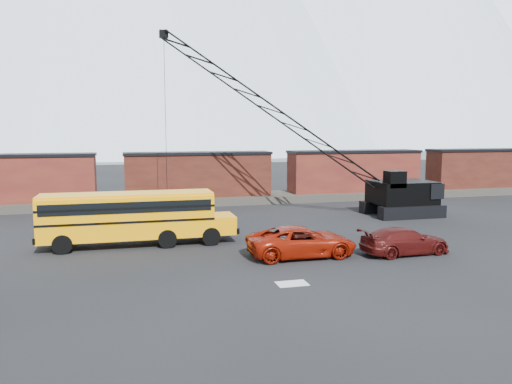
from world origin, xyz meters
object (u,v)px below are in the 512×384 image
(maroon_suv, at_px, (405,241))
(crawler_crane, at_px, (276,113))
(school_bus, at_px, (134,216))
(red_pickup, at_px, (302,241))

(maroon_suv, height_order, crawler_crane, crawler_crane)
(school_bus, distance_m, crawler_crane, 15.45)
(maroon_suv, xyz_separation_m, crawler_crane, (-3.24, 14.22, 7.52))
(red_pickup, bearing_deg, maroon_suv, -99.10)
(red_pickup, xyz_separation_m, crawler_crane, (2.50, 13.27, 7.43))
(maroon_suv, distance_m, crawler_crane, 16.41)
(school_bus, distance_m, red_pickup, 10.19)
(red_pickup, distance_m, crawler_crane, 15.41)
(maroon_suv, bearing_deg, school_bus, 64.16)
(school_bus, xyz_separation_m, red_pickup, (8.83, -4.99, -0.96))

